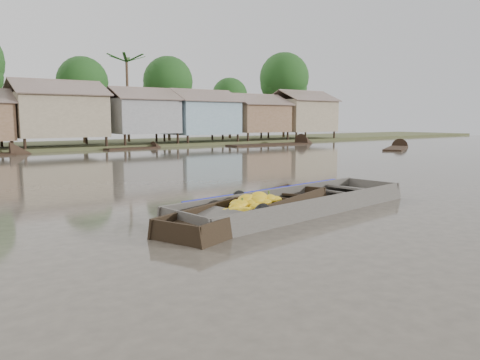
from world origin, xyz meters
TOP-DOWN VIEW (x-y plane):
  - ground at (0.00, 0.00)m, footprint 120.00×120.00m
  - riverbank at (3.03, 31.86)m, footprint 120.00×12.47m
  - banana_boat at (-0.91, 0.45)m, footprint 6.07×3.45m
  - viewer_boat at (0.63, 0.52)m, footprint 7.67×2.87m
  - distant_boats at (11.65, 23.11)m, footprint 36.13×15.32m

SIDE VIEW (x-z plane):
  - distant_boats at x=11.65m, z-range -0.22..0.12m
  - ground at x=0.00m, z-range 0.00..0.00m
  - viewer_boat at x=0.63m, z-range -0.24..0.36m
  - banana_boat at x=-0.91m, z-range -0.23..0.59m
  - riverbank at x=3.03m, z-range -2.04..8.18m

